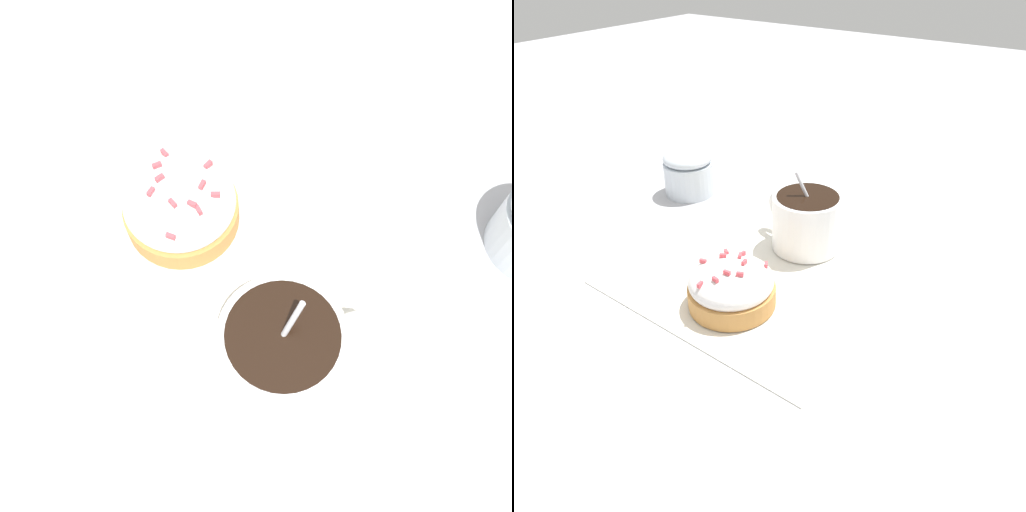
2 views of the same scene
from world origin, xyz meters
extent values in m
plane|color=#B2B2B7|center=(0.00, 0.00, 0.00)|extent=(3.00, 3.00, 0.00)
cube|color=white|center=(0.00, 0.00, 0.00)|extent=(0.29, 0.30, 0.00)
cylinder|color=white|center=(0.07, -0.01, 0.04)|extent=(0.08, 0.08, 0.07)
cylinder|color=black|center=(0.07, -0.01, 0.06)|extent=(0.07, 0.07, 0.01)
torus|color=white|center=(0.08, 0.03, 0.04)|extent=(0.02, 0.04, 0.04)
ellipsoid|color=silver|center=(0.06, 0.01, 0.01)|extent=(0.02, 0.03, 0.01)
cylinder|color=silver|center=(0.07, -0.02, 0.06)|extent=(0.01, 0.05, 0.09)
cylinder|color=#C18442|center=(-0.07, -0.01, 0.01)|extent=(0.09, 0.09, 0.02)
ellipsoid|color=white|center=(-0.07, -0.01, 0.03)|extent=(0.09, 0.09, 0.04)
cube|color=#EA4C56|center=(-0.11, 0.00, 0.04)|extent=(0.01, 0.00, 0.00)
cube|color=#EA4C56|center=(-0.05, 0.01, 0.05)|extent=(0.01, 0.01, 0.00)
cube|color=#EA4C56|center=(-0.08, 0.02, 0.05)|extent=(0.00, 0.01, 0.00)
cube|color=#EA4C56|center=(-0.08, -0.03, 0.05)|extent=(0.01, 0.01, 0.00)
cube|color=#EA4C56|center=(-0.04, -0.03, 0.04)|extent=(0.01, 0.01, 0.00)
cube|color=#EA4C56|center=(-0.05, -0.01, 0.05)|extent=(0.01, 0.01, 0.00)
cube|color=#EA4C56|center=(-0.08, -0.02, 0.05)|extent=(0.00, 0.01, 0.00)
cube|color=#EA4C56|center=(-0.05, -0.01, 0.05)|extent=(0.01, 0.00, 0.00)
cube|color=#EA4C56|center=(-0.06, 0.01, 0.05)|extent=(0.01, 0.01, 0.00)
cube|color=#EA4C56|center=(-0.06, -0.02, 0.05)|extent=(0.01, 0.00, 0.00)
cube|color=#EA4C56|center=(-0.10, -0.01, 0.05)|extent=(0.00, 0.01, 0.00)
cylinder|color=silver|center=(0.10, 0.21, 0.02)|extent=(0.07, 0.07, 0.05)
ellipsoid|color=silver|center=(0.10, 0.21, 0.06)|extent=(0.07, 0.07, 0.03)
camera|label=1|loc=(0.15, -0.09, 0.43)|focal=42.00mm
camera|label=2|loc=(-0.38, -0.28, 0.33)|focal=35.00mm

